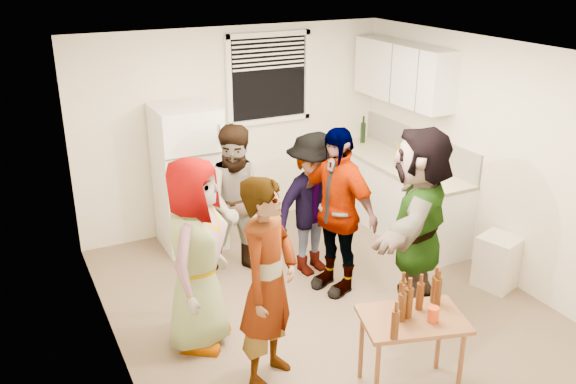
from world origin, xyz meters
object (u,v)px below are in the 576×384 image
refrigerator (188,178)px  guest_orange (411,307)px  beer_bottle_table (407,317)px  guest_stripe (270,376)px  trash_bin (497,264)px  guest_black (334,287)px  blue_cup (409,179)px  guest_grey (201,340)px  guest_back_left (242,273)px  beer_bottle_counter (411,173)px  red_cup (432,321)px  wine_bottle (362,142)px  kettle (402,166)px  guest_back_right (312,270)px

refrigerator → guest_orange: (1.50, -2.35, -0.85)m
beer_bottle_table → guest_stripe: size_ratio=0.14×
trash_bin → guest_black: bearing=155.0°
guest_black → blue_cup: bearing=91.0°
guest_grey → guest_orange: bearing=-63.0°
guest_back_left → guest_black: size_ratio=0.96×
beer_bottle_counter → guest_black: size_ratio=0.14×
red_cup → beer_bottle_table: bearing=138.1°
guest_orange → trash_bin: bearing=133.7°
refrigerator → guest_back_left: refrigerator is taller
wine_bottle → trash_bin: (0.07, -2.54, -0.65)m
kettle → guest_back_right: bearing=179.1°
beer_bottle_counter → guest_back_right: (-1.37, -0.12, -0.90)m
wine_bottle → guest_stripe: size_ratio=0.15×
guest_back_left → blue_cup: bearing=3.2°
blue_cup → guest_orange: size_ratio=0.06×
beer_bottle_counter → guest_back_left: size_ratio=0.14×
wine_bottle → guest_grey: wine_bottle is taller
guest_black → kettle: bearing=103.5°
beer_bottle_counter → red_cup: (-1.52, -2.30, -0.23)m
guest_back_left → kettle: bearing=15.6°
guest_stripe → wine_bottle: bearing=8.1°
guest_stripe → guest_orange: bearing=-27.0°
guest_back_left → guest_black: bearing=-30.1°
trash_bin → guest_grey: bearing=172.1°
refrigerator → guest_stripe: bearing=-94.4°
refrigerator → red_cup: size_ratio=14.28×
guest_back_left → trash_bin: bearing=-18.5°
guest_stripe → guest_back_right: (1.19, 1.44, 0.00)m
kettle → guest_back_left: 2.32m
wine_bottle → guest_back_left: size_ratio=0.16×
guest_back_right → guest_orange: size_ratio=0.85×
guest_orange → refrigerator: bearing=-101.3°
guest_stripe → guest_back_left: (0.47, 1.74, 0.00)m
trash_bin → guest_stripe: bearing=-174.0°
trash_bin → guest_black: (-1.55, 0.73, -0.25)m
guest_grey → trash_bin: bearing=-60.2°
blue_cup → beer_bottle_table: blue_cup is taller
beer_bottle_table → guest_black: (0.32, 1.63, -0.67)m
red_cup → guest_grey: (-1.39, 1.47, -0.67)m
guest_grey → guest_back_left: 1.30m
guest_orange → kettle: bearing=-165.2°
trash_bin → guest_black: size_ratio=0.32×
beer_bottle_table → guest_stripe: bearing=145.6°
wine_bottle → guest_orange: size_ratio=0.15×
kettle → guest_black: (-1.39, -0.79, -0.90)m
guest_back_right → red_cup: bearing=-105.5°
beer_bottle_table → guest_black: 1.80m
wine_bottle → guest_back_left: wine_bottle is taller
wine_bottle → beer_bottle_counter: 1.29m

